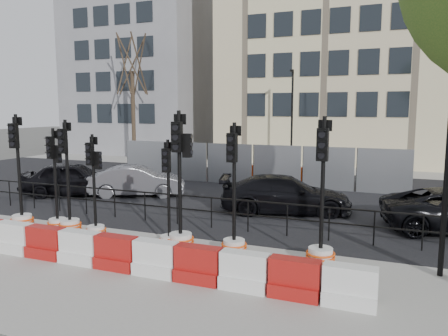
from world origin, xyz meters
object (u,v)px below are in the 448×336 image
at_px(traffic_signal_d, 95,214).
at_px(car_c, 285,194).
at_px(traffic_signal_h, 321,236).
at_px(car_a, 74,179).
at_px(traffic_signal_a, 21,205).

height_order(traffic_signal_d, car_c, traffic_signal_d).
distance_m(traffic_signal_h, car_c, 5.30).
distance_m(car_a, car_c, 9.15).
bearing_deg(car_c, car_a, 76.04).
bearing_deg(car_c, traffic_signal_h, -173.27).
bearing_deg(traffic_signal_d, car_c, 54.08).
relative_size(traffic_signal_h, car_c, 0.71).
xyz_separation_m(traffic_signal_h, car_c, (-2.06, 4.88, -0.06)).
distance_m(traffic_signal_d, car_c, 6.66).
xyz_separation_m(traffic_signal_d, car_c, (4.33, 5.05, -0.04)).
bearing_deg(traffic_signal_h, car_c, 117.06).
bearing_deg(traffic_signal_h, car_a, 162.15).
height_order(car_a, car_c, car_a).
distance_m(traffic_signal_d, traffic_signal_h, 6.40).
relative_size(traffic_signal_a, traffic_signal_h, 1.00).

